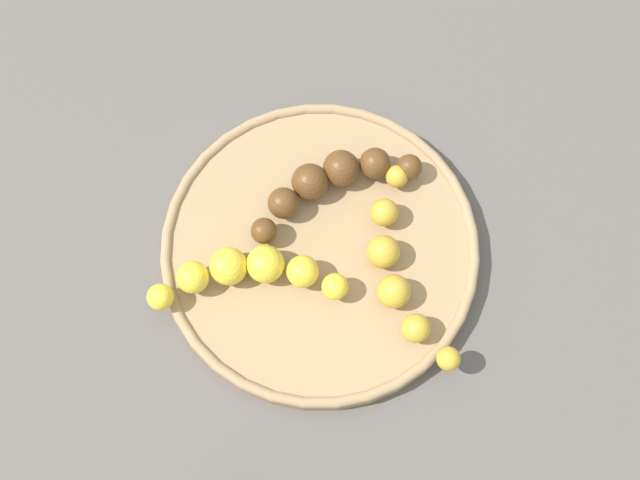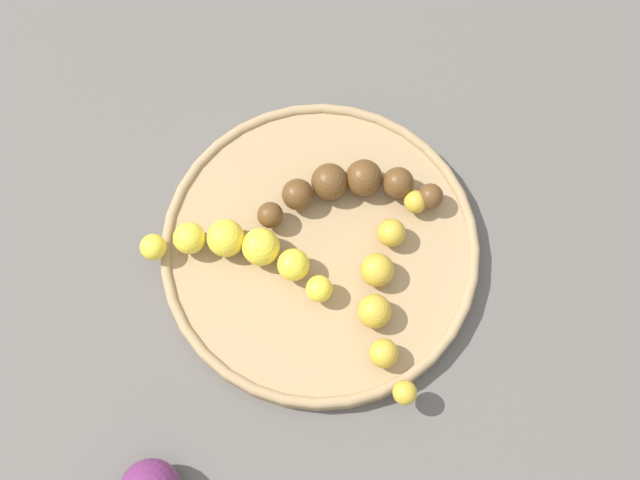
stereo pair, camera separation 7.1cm
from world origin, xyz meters
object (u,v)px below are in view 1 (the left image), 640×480
fruit_bowl (320,249)px  banana_overripe (329,182)px  banana_spotted (398,269)px  banana_yellow (247,273)px

fruit_bowl → banana_overripe: size_ratio=2.07×
banana_overripe → fruit_bowl: bearing=146.6°
banana_spotted → banana_overripe: (0.05, 0.09, 0.00)m
banana_spotted → banana_yellow: size_ratio=0.99×
banana_overripe → banana_yellow: (-0.11, 0.02, -0.00)m
banana_overripe → banana_yellow: bearing=115.0°
fruit_bowl → banana_spotted: size_ratio=1.93×
banana_yellow → banana_overripe: bearing=-43.4°
fruit_bowl → banana_overripe: bearing=19.9°
banana_overripe → banana_spotted: bearing=-169.0°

